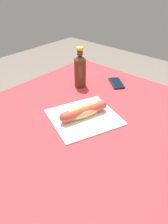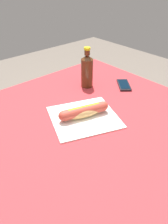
% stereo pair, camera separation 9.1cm
% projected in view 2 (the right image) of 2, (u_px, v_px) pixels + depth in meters
% --- Properties ---
extents(ground_plane, '(6.00, 6.00, 0.00)m').
position_uv_depth(ground_plane, '(79.00, 222.00, 1.34)').
color(ground_plane, '#6B6056').
rests_on(ground_plane, ground).
extents(dining_table, '(1.16, 0.99, 0.78)m').
position_uv_depth(dining_table, '(77.00, 146.00, 0.97)').
color(dining_table, brown).
rests_on(dining_table, ground).
extents(paper_wrapper, '(0.35, 0.34, 0.01)m').
position_uv_depth(paper_wrapper, '(84.00, 117.00, 0.93)').
color(paper_wrapper, white).
rests_on(paper_wrapper, dining_table).
extents(hot_dog, '(0.22, 0.10, 0.05)m').
position_uv_depth(hot_dog, '(84.00, 111.00, 0.91)').
color(hot_dog, '#DBB26B').
rests_on(hot_dog, paper_wrapper).
extents(cell_phone, '(0.13, 0.14, 0.01)m').
position_uv_depth(cell_phone, '(124.00, 85.00, 1.17)').
color(cell_phone, black).
rests_on(cell_phone, dining_table).
extents(soda_bottle, '(0.06, 0.06, 0.21)m').
position_uv_depth(soda_bottle, '(87.00, 70.00, 1.13)').
color(soda_bottle, '#4C2814').
rests_on(soda_bottle, dining_table).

